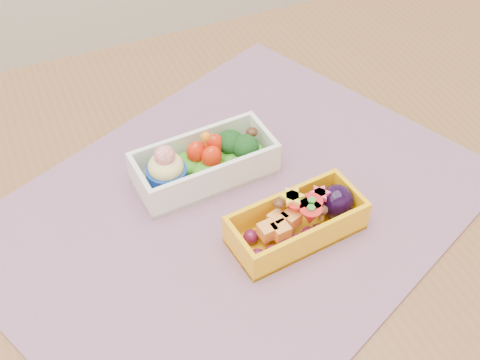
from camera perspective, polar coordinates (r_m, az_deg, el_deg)
name	(u,v)px	position (r m, az deg, el deg)	size (l,w,h in m)	color
table	(247,264)	(0.79, 0.67, -7.79)	(1.20, 0.80, 0.75)	brown
placemat	(236,208)	(0.72, -0.39, -2.59)	(0.55, 0.42, 0.00)	gray
bento_white	(204,163)	(0.74, -3.34, 1.59)	(0.17, 0.09, 0.07)	white
bento_yellow	(299,221)	(0.68, 5.50, -3.77)	(0.16, 0.08, 0.05)	#FFB20D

